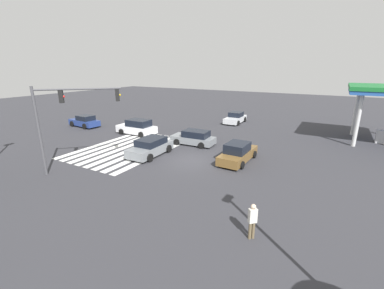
{
  "coord_description": "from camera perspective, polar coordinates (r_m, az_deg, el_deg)",
  "views": [
    {
      "loc": [
        17.15,
        9.7,
        7.34
      ],
      "look_at": [
        0.0,
        0.0,
        1.36
      ],
      "focal_mm": 24.0,
      "sensor_mm": 36.0,
      "label": 1
    }
  ],
  "objects": [
    {
      "name": "pedestrian",
      "position": [
        11.95,
        13.27,
        -15.94
      ],
      "size": [
        0.41,
        0.41,
        1.71
      ],
      "rotation": [
        0.0,
        0.0,
        -2.37
      ],
      "color": "brown",
      "rests_on": "ground_plane"
    },
    {
      "name": "car_4",
      "position": [
        35.47,
        9.62,
        5.82
      ],
      "size": [
        4.38,
        2.07,
        1.48
      ],
      "rotation": [
        0.0,
        0.0,
        -0.0
      ],
      "color": "silver",
      "rests_on": "ground_plane"
    },
    {
      "name": "car_2",
      "position": [
        22.39,
        -9.21,
        -0.55
      ],
      "size": [
        4.46,
        2.26,
        1.47
      ],
      "rotation": [
        0.0,
        0.0,
        0.02
      ],
      "color": "gray",
      "rests_on": "ground_plane"
    },
    {
      "name": "car_5",
      "position": [
        29.65,
        -12.09,
        3.76
      ],
      "size": [
        2.19,
        4.58,
        1.69
      ],
      "rotation": [
        0.0,
        0.0,
        -1.56
      ],
      "color": "silver",
      "rests_on": "ground_plane"
    },
    {
      "name": "car_6",
      "position": [
        25.1,
        0.42,
        1.51
      ],
      "size": [
        2.18,
        4.35,
        1.43
      ],
      "rotation": [
        0.0,
        0.0,
        -1.53
      ],
      "color": "gray",
      "rests_on": "ground_plane"
    },
    {
      "name": "ground_plane",
      "position": [
        21.02,
        0.0,
        -3.54
      ],
      "size": [
        122.62,
        122.62,
        0.0
      ],
      "primitive_type": "plane",
      "color": "#333338"
    },
    {
      "name": "traffic_signal_mast",
      "position": [
        19.58,
        -26.61,
        6.48
      ],
      "size": [
        4.07,
        4.07,
        6.15
      ],
      "rotation": [
        0.0,
        0.0,
        2.36
      ],
      "color": "#47474C",
      "rests_on": "ground_plane"
    },
    {
      "name": "crosswalk_markings",
      "position": [
        24.89,
        -13.71,
        -0.75
      ],
      "size": [
        10.86,
        7.25,
        0.01
      ],
      "rotation": [
        0.0,
        0.0,
        1.57
      ],
      "color": "silver",
      "rests_on": "ground_plane"
    },
    {
      "name": "car_1",
      "position": [
        20.93,
        10.13,
        -1.87
      ],
      "size": [
        4.66,
        2.13,
        1.57
      ],
      "rotation": [
        0.0,
        0.0,
        3.11
      ],
      "color": "brown",
      "rests_on": "ground_plane"
    },
    {
      "name": "car_3",
      "position": [
        35.47,
        -22.74,
        4.77
      ],
      "size": [
        2.24,
        4.37,
        1.48
      ],
      "rotation": [
        0.0,
        0.0,
        -1.65
      ],
      "color": "navy",
      "rests_on": "ground_plane"
    }
  ]
}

